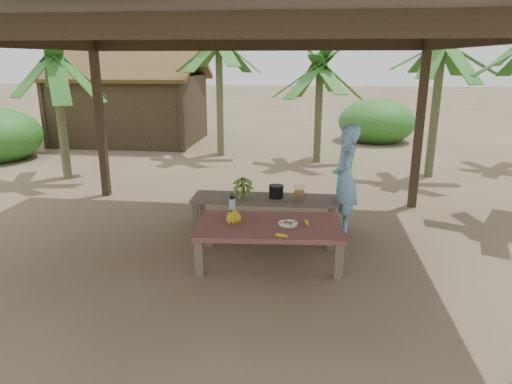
# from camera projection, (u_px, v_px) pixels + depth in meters

# --- Properties ---
(ground) EXTENTS (80.00, 80.00, 0.00)m
(ground) POSITION_uv_depth(u_px,v_px,m) (231.00, 251.00, 6.13)
(ground) COLOR brown
(ground) RESTS_ON ground
(pavilion) EXTENTS (6.60, 5.60, 2.95)m
(pavilion) POSITION_uv_depth(u_px,v_px,m) (226.00, 32.00, 5.34)
(pavilion) COLOR black
(pavilion) RESTS_ON ground
(work_table) EXTENTS (1.87, 1.14, 0.50)m
(work_table) POSITION_uv_depth(u_px,v_px,m) (269.00, 229.00, 5.70)
(work_table) COLOR brown
(work_table) RESTS_ON ground
(bench) EXTENTS (2.21, 0.63, 0.45)m
(bench) POSITION_uv_depth(u_px,v_px,m) (264.00, 201.00, 6.96)
(bench) COLOR brown
(bench) RESTS_ON ground
(ripe_banana_bunch) EXTENTS (0.30, 0.27, 0.15)m
(ripe_banana_bunch) POSITION_uv_depth(u_px,v_px,m) (231.00, 215.00, 5.78)
(ripe_banana_bunch) COLOR yellow
(ripe_banana_bunch) RESTS_ON work_table
(plate) EXTENTS (0.24, 0.24, 0.04)m
(plate) POSITION_uv_depth(u_px,v_px,m) (288.00, 224.00, 5.64)
(plate) COLOR white
(plate) RESTS_ON work_table
(loose_banana_front) EXTENTS (0.17, 0.06, 0.04)m
(loose_banana_front) POSITION_uv_depth(u_px,v_px,m) (282.00, 235.00, 5.26)
(loose_banana_front) COLOR yellow
(loose_banana_front) RESTS_ON work_table
(loose_banana_side) EXTENTS (0.09, 0.16, 0.04)m
(loose_banana_side) POSITION_uv_depth(u_px,v_px,m) (307.00, 222.00, 5.68)
(loose_banana_side) COLOR yellow
(loose_banana_side) RESTS_ON work_table
(water_flask) EXTENTS (0.08, 0.08, 0.30)m
(water_flask) POSITION_uv_depth(u_px,v_px,m) (232.00, 207.00, 5.95)
(water_flask) COLOR #40BEC8
(water_flask) RESTS_ON work_table
(green_banana_stalk) EXTENTS (0.29, 0.29, 0.32)m
(green_banana_stalk) POSITION_uv_depth(u_px,v_px,m) (243.00, 187.00, 6.94)
(green_banana_stalk) COLOR #598C2D
(green_banana_stalk) RESTS_ON bench
(cooking_pot) EXTENTS (0.22, 0.22, 0.19)m
(cooking_pot) POSITION_uv_depth(u_px,v_px,m) (276.00, 192.00, 6.91)
(cooking_pot) COLOR black
(cooking_pot) RESTS_ON bench
(skewer_rack) EXTENTS (0.18, 0.08, 0.24)m
(skewer_rack) POSITION_uv_depth(u_px,v_px,m) (299.00, 192.00, 6.81)
(skewer_rack) COLOR #A57F47
(skewer_rack) RESTS_ON bench
(woman) EXTENTS (0.40, 0.59, 1.60)m
(woman) POSITION_uv_depth(u_px,v_px,m) (345.00, 178.00, 6.67)
(woman) COLOR #7DBFED
(woman) RESTS_ON ground
(hut) EXTENTS (4.40, 3.43, 2.85)m
(hut) POSITION_uv_depth(u_px,v_px,m) (132.00, 106.00, 13.97)
(hut) COLOR black
(hut) RESTS_ON ground
(banana_plant_ne) EXTENTS (1.80, 1.80, 3.07)m
(banana_plant_ne) POSITION_uv_depth(u_px,v_px,m) (441.00, 54.00, 9.29)
(banana_plant_ne) COLOR #596638
(banana_plant_ne) RESTS_ON ground
(banana_plant_n) EXTENTS (1.80, 1.80, 2.58)m
(banana_plant_n) POSITION_uv_depth(u_px,v_px,m) (320.00, 76.00, 10.84)
(banana_plant_n) COLOR #596638
(banana_plant_n) RESTS_ON ground
(banana_plant_nw) EXTENTS (1.80, 1.80, 3.18)m
(banana_plant_nw) POSITION_uv_depth(u_px,v_px,m) (219.00, 50.00, 11.45)
(banana_plant_nw) COLOR #596638
(banana_plant_nw) RESTS_ON ground
(banana_plant_w) EXTENTS (1.80, 1.80, 2.75)m
(banana_plant_w) POSITION_uv_depth(u_px,v_px,m) (55.00, 70.00, 9.22)
(banana_plant_w) COLOR #596638
(banana_plant_w) RESTS_ON ground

